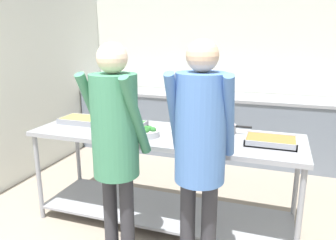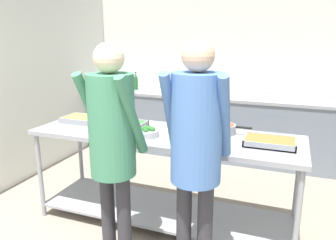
# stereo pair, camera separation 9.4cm
# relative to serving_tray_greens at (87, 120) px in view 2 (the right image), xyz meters

# --- Properties ---
(wall_rear) EXTENTS (4.06, 0.06, 2.65)m
(wall_rear) POSITION_rel_serving_tray_greens_xyz_m (0.85, 2.25, 0.40)
(wall_rear) COLOR silver
(wall_rear) RESTS_ON ground_plane
(wall_left) EXTENTS (0.06, 4.31, 2.65)m
(wall_left) POSITION_rel_serving_tray_greens_xyz_m (-1.15, 0.15, 0.40)
(wall_left) COLOR silver
(wall_left) RESTS_ON ground_plane
(back_counter) EXTENTS (3.90, 0.65, 0.93)m
(back_counter) POSITION_rel_serving_tray_greens_xyz_m (0.85, 1.88, -0.46)
(back_counter) COLOR slate
(back_counter) RESTS_ON ground_plane
(serving_counter) EXTENTS (2.46, 0.76, 0.90)m
(serving_counter) POSITION_rel_serving_tray_greens_xyz_m (0.88, -0.08, -0.32)
(serving_counter) COLOR gray
(serving_counter) RESTS_ON ground_plane
(serving_tray_greens) EXTENTS (0.49, 0.28, 0.05)m
(serving_tray_greens) POSITION_rel_serving_tray_greens_xyz_m (0.00, 0.00, 0.00)
(serving_tray_greens) COLOR gray
(serving_tray_greens) RESTS_ON serving_counter
(serving_tray_roast) EXTENTS (0.37, 0.32, 0.05)m
(serving_tray_roast) POSITION_rel_serving_tray_greens_xyz_m (0.47, -0.06, -0.00)
(serving_tray_roast) COLOR gray
(serving_tray_roast) RESTS_ON serving_counter
(broccoli_bowl) EXTENTS (0.19, 0.19, 0.09)m
(broccoli_bowl) POSITION_rel_serving_tray_greens_xyz_m (0.78, -0.22, 0.01)
(broccoli_bowl) COLOR #B2B2B7
(broccoli_bowl) RESTS_ON serving_counter
(plate_stack) EXTENTS (0.26, 0.26, 0.06)m
(plate_stack) POSITION_rel_serving_tray_greens_xyz_m (1.04, -0.10, 0.00)
(plate_stack) COLOR white
(plate_stack) RESTS_ON serving_counter
(sauce_pan) EXTENTS (0.36, 0.22, 0.08)m
(sauce_pan) POSITION_rel_serving_tray_greens_xyz_m (1.39, 0.10, 0.02)
(sauce_pan) COLOR gray
(sauce_pan) RESTS_ON serving_counter
(serving_tray_vegetables) EXTENTS (0.41, 0.28, 0.05)m
(serving_tray_vegetables) POSITION_rel_serving_tray_greens_xyz_m (1.81, -0.09, -0.00)
(serving_tray_vegetables) COLOR gray
(serving_tray_vegetables) RESTS_ON serving_counter
(guest_serving_left) EXTENTS (0.45, 0.35, 1.75)m
(guest_serving_left) POSITION_rel_serving_tray_greens_xyz_m (1.37, -0.73, 0.16)
(guest_serving_left) COLOR #2D2D33
(guest_serving_left) RESTS_ON ground_plane
(guest_serving_right) EXTENTS (0.46, 0.38, 1.73)m
(guest_serving_right) POSITION_rel_serving_tray_greens_xyz_m (0.78, -0.81, 0.15)
(guest_serving_right) COLOR #2D2D33
(guest_serving_right) RESTS_ON ground_plane
(water_bottle) EXTENTS (0.07, 0.07, 0.27)m
(water_bottle) POSITION_rel_serving_tray_greens_xyz_m (-0.37, 1.89, 0.13)
(water_bottle) COLOR #23602D
(water_bottle) RESTS_ON back_counter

